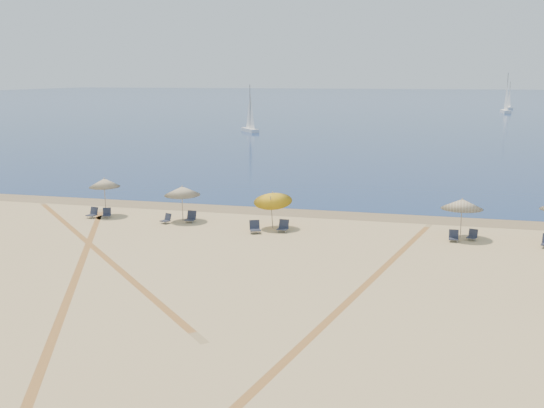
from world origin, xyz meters
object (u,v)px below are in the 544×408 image
Objects in this scene: chair_2 at (93,213)px; sailboat_0 at (506,101)px; chair_7 at (283,226)px; sailboat_1 at (250,118)px; umbrella_2 at (182,191)px; chair_6 at (255,227)px; chair_3 at (107,213)px; umbrella_4 at (462,204)px; umbrella_3 at (273,197)px; sailboat_2 at (509,101)px; chair_5 at (191,217)px; chair_9 at (472,235)px; chair_4 at (167,219)px; chair_8 at (454,236)px; umbrella_1 at (104,183)px.

chair_2 is 0.08× the size of sailboat_0.
chair_7 is at bearing 6.60° from chair_2.
sailboat_1 is (-20.95, 65.02, 1.97)m from chair_7.
chair_6 is at bearing -20.28° from umbrella_2.
chair_3 is 64.77m from sailboat_1.
umbrella_2 is at bearing 179.26° from umbrella_4.
umbrella_3 reaches higher than umbrella_2.
chair_7 is at bearing -107.87° from sailboat_2.
sailboat_0 is (30.59, 130.90, 2.58)m from chair_5.
chair_6 is 1.68m from chair_7.
sailboat_2 is (2.64, 20.20, -0.67)m from sailboat_0.
sailboat_0 is at bearing 103.43° from chair_9.
umbrella_4 is 16.30m from chair_5.
umbrella_3 is 0.34× the size of sailboat_2.
chair_4 is at bearing -127.77° from umbrella_2.
chair_8 is at bearing -100.51° from sailboat_0.
chair_8 reaches higher than chair_9.
umbrella_2 is 3.12× the size of chair_4.
chair_6 is (6.00, -1.03, 0.05)m from chair_4.
umbrella_3 is at bearing -105.01° from sailboat_0.
sailboat_1 is (-14.77, 63.99, 1.97)m from chair_5.
sailboat_2 reaches higher than umbrella_3.
chair_2 is 1.00× the size of chair_4.
sailboat_2 is at bearing 83.27° from chair_7.
chair_6 is 155.45m from sailboat_2.
sailboat_1 is at bearing 106.88° from chair_2.
umbrella_3 is 2.24m from chair_6.
umbrella_3 is 6.91m from chair_4.
chair_8 reaches higher than chair_4.
chair_6 is at bearing -11.37° from umbrella_1.
sailboat_0 reaches higher than umbrella_1.
sailboat_0 reaches higher than sailboat_2.
sailboat_1 is (-45.36, -66.90, -0.60)m from sailboat_0.
chair_5 is (5.76, 0.11, 0.04)m from chair_3.
sailboat_0 is at bearing 54.75° from chair_6.
sailboat_2 is at bearing 79.56° from umbrella_3.
chair_2 is 1.03× the size of chair_9.
umbrella_1 is 155.68m from sailboat_2.
chair_2 is at bearing 179.17° from chair_8.
umbrella_3 is at bearing -108.23° from sailboat_2.
umbrella_4 is at bearing 171.41° from chair_9.
sailboat_2 reaches higher than chair_8.
chair_5 is (0.65, -0.27, -1.61)m from umbrella_2.
chair_8 is 1.17m from chair_9.
umbrella_2 is 3.21× the size of chair_9.
sailboat_0 is at bearing 52.89° from chair_3.
chair_9 is at bearing 24.93° from chair_4.
chair_2 is at bearing -179.71° from chair_7.
chair_5 reaches higher than chair_2.
umbrella_3 is (5.99, -0.53, -0.03)m from umbrella_2.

